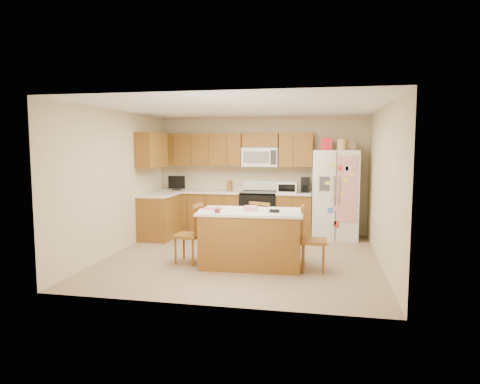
% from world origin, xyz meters
% --- Properties ---
extents(ground, '(4.50, 4.50, 0.00)m').
position_xyz_m(ground, '(0.00, 0.00, 0.00)').
color(ground, '#80694F').
rests_on(ground, ground).
extents(room_shell, '(4.60, 4.60, 2.52)m').
position_xyz_m(room_shell, '(0.00, 0.00, 1.44)').
color(room_shell, beige).
rests_on(room_shell, ground).
extents(cabinetry, '(3.36, 1.56, 2.15)m').
position_xyz_m(cabinetry, '(-0.98, 1.79, 0.91)').
color(cabinetry, brown).
rests_on(cabinetry, ground).
extents(stove, '(0.76, 0.65, 1.13)m').
position_xyz_m(stove, '(0.00, 1.94, 0.47)').
color(stove, black).
rests_on(stove, ground).
extents(refrigerator, '(0.90, 0.79, 2.04)m').
position_xyz_m(refrigerator, '(1.57, 1.87, 0.92)').
color(refrigerator, white).
rests_on(refrigerator, ground).
extents(island, '(1.64, 0.99, 0.97)m').
position_xyz_m(island, '(0.24, -0.47, 0.44)').
color(island, brown).
rests_on(island, ground).
extents(windsor_chair_left, '(0.43, 0.45, 0.96)m').
position_xyz_m(windsor_chair_left, '(-0.77, -0.49, 0.46)').
color(windsor_chair_left, brown).
rests_on(windsor_chair_left, ground).
extents(windsor_chair_back, '(0.53, 0.52, 0.95)m').
position_xyz_m(windsor_chair_back, '(0.34, 0.15, 0.45)').
color(windsor_chair_back, brown).
rests_on(windsor_chair_back, ground).
extents(windsor_chair_right, '(0.41, 0.43, 0.98)m').
position_xyz_m(windsor_chair_right, '(1.18, -0.55, 0.46)').
color(windsor_chair_right, brown).
rests_on(windsor_chair_right, ground).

